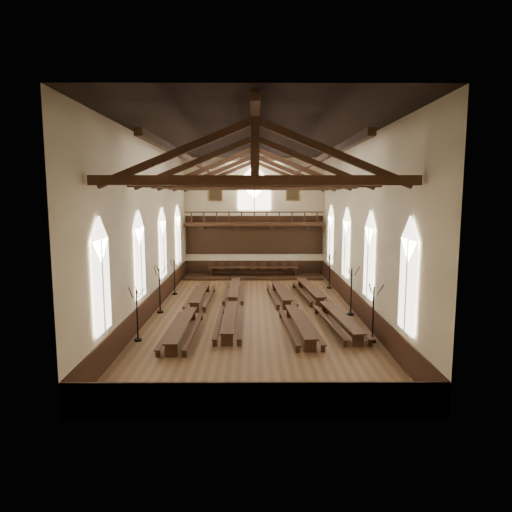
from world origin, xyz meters
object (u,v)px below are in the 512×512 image
(refectory_row_d, at_px, (323,302))
(high_table, at_px, (253,268))
(candelabrum_left_near, at_px, (138,325))
(refectory_row_b, at_px, (232,302))
(refectory_row_a, at_px, (193,308))
(refectory_row_c, at_px, (289,306))
(candelabrum_left_mid, at_px, (160,299))
(candelabrum_right_near, at_px, (373,324))
(candelabrum_right_far, at_px, (329,277))
(candelabrum_right_mid, at_px, (351,300))
(candelabrum_left_far, at_px, (175,284))
(dais, at_px, (253,276))

(refectory_row_d, relative_size, high_table, 1.85)
(high_table, relative_size, candelabrum_left_near, 2.87)
(high_table, bearing_deg, refectory_row_b, -96.52)
(refectory_row_a, relative_size, refectory_row_c, 1.00)
(refectory_row_b, bearing_deg, candelabrum_left_mid, -172.06)
(refectory_row_d, xyz_separation_m, candelabrum_right_near, (1.45, -5.92, 0.35))
(refectory_row_a, xyz_separation_m, candelabrum_right_far, (9.08, 7.81, 0.33))
(candelabrum_left_near, bearing_deg, candelabrum_right_far, 47.68)
(refectory_row_a, bearing_deg, refectory_row_b, 32.67)
(candelabrum_left_near, distance_m, candelabrum_left_mid, 5.20)
(refectory_row_a, height_order, candelabrum_right_mid, candelabrum_right_mid)
(refectory_row_b, xyz_separation_m, high_table, (1.25, 10.93, 0.29))
(refectory_row_a, xyz_separation_m, candelabrum_right_mid, (9.08, 0.26, 0.38))
(refectory_row_d, xyz_separation_m, candelabrum_right_mid, (1.45, -1.07, 0.37))
(candelabrum_left_far, bearing_deg, candelabrum_left_mid, -90.00)
(candelabrum_left_mid, bearing_deg, candelabrum_left_near, -90.00)
(candelabrum_right_near, bearing_deg, candelabrum_left_far, 136.89)
(refectory_row_c, distance_m, candelabrum_right_mid, 3.59)
(refectory_row_a, bearing_deg, candelabrum_left_mid, 157.91)
(refectory_row_c, distance_m, high_table, 11.96)
(dais, relative_size, candelabrum_right_mid, 3.96)
(refectory_row_b, bearing_deg, candelabrum_right_mid, -9.44)
(high_table, xyz_separation_m, candelabrum_right_far, (5.63, -4.53, 0.05))
(candelabrum_left_near, distance_m, candelabrum_right_mid, 12.03)
(refectory_row_a, xyz_separation_m, candelabrum_left_near, (-2.02, -4.38, 0.30))
(refectory_row_d, bearing_deg, dais, 110.82)
(refectory_row_c, xyz_separation_m, refectory_row_d, (2.10, 0.78, 0.01))
(candelabrum_right_near, distance_m, candelabrum_right_far, 12.39)
(refectory_row_b, distance_m, dais, 11.01)
(candelabrum_right_near, bearing_deg, candelabrum_left_mid, 154.06)
(refectory_row_c, height_order, candelabrum_left_mid, candelabrum_left_mid)
(refectory_row_a, height_order, candelabrum_left_far, candelabrum_left_far)
(candelabrum_left_far, bearing_deg, refectory_row_b, -46.24)
(candelabrum_left_far, relative_size, candelabrum_right_far, 0.91)
(refectory_row_b, height_order, refectory_row_d, refectory_row_d)
(refectory_row_c, xyz_separation_m, dais, (-2.08, 11.77, -0.40))
(refectory_row_b, distance_m, candelabrum_right_mid, 6.99)
(candelabrum_left_far, bearing_deg, refectory_row_a, -70.83)
(refectory_row_a, bearing_deg, candelabrum_left_far, 109.17)
(candelabrum_right_mid, bearing_deg, candelabrum_left_mid, 177.13)
(refectory_row_d, bearing_deg, refectory_row_c, -159.75)
(refectory_row_a, bearing_deg, refectory_row_c, 5.81)
(dais, relative_size, candelabrum_right_near, 4.07)
(dais, height_order, candelabrum_right_far, candelabrum_right_far)
(high_table, bearing_deg, candelabrum_left_mid, -115.39)
(candelabrum_left_mid, bearing_deg, refectory_row_d, 3.07)
(refectory_row_d, relative_size, candelabrum_left_far, 5.59)
(candelabrum_left_mid, relative_size, candelabrum_right_far, 1.03)
(refectory_row_d, xyz_separation_m, candelabrum_left_near, (-9.65, -5.72, 0.30))
(candelabrum_left_mid, xyz_separation_m, candelabrum_right_near, (11.10, -5.40, -0.01))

